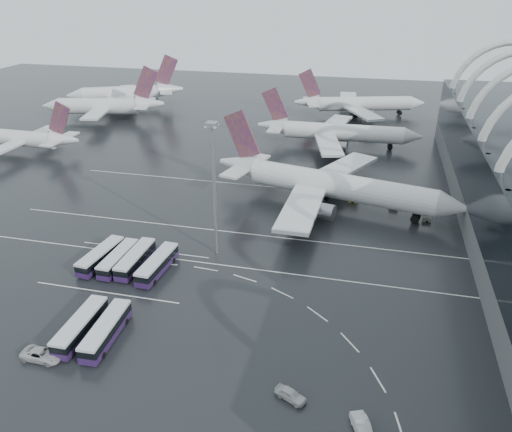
% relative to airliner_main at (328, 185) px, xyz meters
% --- Properties ---
extents(ground, '(420.00, 420.00, 0.00)m').
position_rel_airliner_main_xyz_m(ground, '(-10.22, -31.71, -5.34)').
color(ground, black).
rests_on(ground, ground).
extents(lane_marking_near, '(120.00, 0.25, 0.01)m').
position_rel_airliner_main_xyz_m(lane_marking_near, '(-10.22, -33.71, -5.34)').
color(lane_marking_near, white).
rests_on(lane_marking_near, ground).
extents(lane_marking_mid, '(120.00, 0.25, 0.01)m').
position_rel_airliner_main_xyz_m(lane_marking_mid, '(-10.22, -19.71, -5.34)').
color(lane_marking_mid, white).
rests_on(lane_marking_mid, ground).
extents(lane_marking_far, '(120.00, 0.25, 0.01)m').
position_rel_airliner_main_xyz_m(lane_marking_far, '(-10.22, 8.29, -5.34)').
color(lane_marking_far, white).
rests_on(lane_marking_far, ground).
extents(bus_bay_line_south, '(28.00, 0.25, 0.01)m').
position_rel_airliner_main_xyz_m(bus_bay_line_south, '(-34.22, -47.71, -5.34)').
color(bus_bay_line_south, white).
rests_on(bus_bay_line_south, ground).
extents(bus_bay_line_north, '(28.00, 0.25, 0.01)m').
position_rel_airliner_main_xyz_m(bus_bay_line_north, '(-34.22, -31.71, -5.34)').
color(bus_bay_line_north, white).
rests_on(bus_bay_line_north, ground).
extents(airliner_main, '(62.43, 53.93, 21.33)m').
position_rel_airliner_main_xyz_m(airliner_main, '(0.00, 0.00, 0.00)').
color(airliner_main, silver).
rests_on(airliner_main, ground).
extents(airliner_gate_b, '(53.92, 48.64, 18.77)m').
position_rel_airliner_main_xyz_m(airliner_gate_b, '(-3.08, 48.63, -0.64)').
color(airliner_gate_b, silver).
rests_on(airliner_gate_b, ground).
extents(airliner_gate_c, '(52.42, 47.68, 18.98)m').
position_rel_airliner_main_xyz_m(airliner_gate_c, '(1.87, 91.59, -0.60)').
color(airliner_gate_c, silver).
rests_on(airliner_gate_c, ground).
extents(jet_remote_west, '(39.65, 31.87, 17.36)m').
position_rel_airliner_main_xyz_m(jet_remote_west, '(-98.63, 18.52, -0.86)').
color(jet_remote_west, silver).
rests_on(jet_remote_west, ground).
extents(jet_remote_mid, '(47.95, 38.85, 20.96)m').
position_rel_airliner_main_xyz_m(jet_remote_mid, '(-93.93, 61.75, 0.07)').
color(jet_remote_mid, silver).
rests_on(jet_remote_mid, ground).
extents(jet_remote_far, '(47.26, 38.60, 21.56)m').
position_rel_airliner_main_xyz_m(jet_remote_far, '(-95.91, 84.82, 0.22)').
color(jet_remote_far, silver).
rests_on(jet_remote_far, ground).
extents(bus_row_near_a, '(3.96, 12.84, 3.11)m').
position_rel_airliner_main_xyz_m(bus_row_near_a, '(-40.09, -38.83, -3.63)').
color(bus_row_near_a, '#23133C').
rests_on(bus_row_near_a, ground).
extents(bus_row_near_b, '(3.06, 12.24, 3.00)m').
position_rel_airliner_main_xyz_m(bus_row_near_b, '(-36.28, -38.85, -3.69)').
color(bus_row_near_b, '#23133C').
rests_on(bus_row_near_b, ground).
extents(bus_row_near_c, '(3.07, 12.72, 3.13)m').
position_rel_airliner_main_xyz_m(bus_row_near_c, '(-32.93, -38.26, -3.62)').
color(bus_row_near_c, '#23133C').
rests_on(bus_row_near_c, ground).
extents(bus_row_near_d, '(3.61, 13.04, 3.18)m').
position_rel_airliner_main_xyz_m(bus_row_near_d, '(-27.97, -39.13, -3.60)').
color(bus_row_near_d, '#23133C').
rests_on(bus_row_near_d, ground).
extents(bus_row_far_b, '(3.31, 12.91, 3.16)m').
position_rel_airliner_main_xyz_m(bus_row_far_b, '(-32.03, -59.32, -3.60)').
color(bus_row_far_b, '#23133C').
rests_on(bus_row_far_b, ground).
extents(bus_row_far_c, '(3.57, 12.98, 3.16)m').
position_rel_airliner_main_xyz_m(bus_row_far_c, '(-27.61, -59.29, -3.60)').
color(bus_row_far_c, '#23133C').
rests_on(bus_row_far_c, ground).
extents(van_curve_a, '(6.20, 2.87, 1.72)m').
position_rel_airliner_main_xyz_m(van_curve_a, '(-34.73, -65.64, -4.48)').
color(van_curve_a, '#BEBEBE').
rests_on(van_curve_a, ground).
extents(van_curve_b, '(4.83, 3.51, 1.53)m').
position_rel_airliner_main_xyz_m(van_curve_b, '(2.36, -64.58, -4.58)').
color(van_curve_b, '#BEBEBE').
rests_on(van_curve_b, ground).
extents(van_curve_c, '(3.64, 5.48, 1.71)m').
position_rel_airliner_main_xyz_m(van_curve_c, '(12.02, -68.04, -4.49)').
color(van_curve_c, '#BEBEBE').
rests_on(van_curve_c, ground).
extents(floodlight_mast, '(2.09, 2.09, 27.29)m').
position_rel_airliner_main_xyz_m(floodlight_mast, '(-19.36, -29.13, 11.82)').
color(floodlight_mast, gray).
rests_on(floodlight_mast, ground).
extents(gse_cart_belly_b, '(2.10, 1.24, 1.14)m').
position_rel_airliner_main_xyz_m(gse_cart_belly_b, '(16.18, 1.68, -4.77)').
color(gse_cart_belly_b, slate).
rests_on(gse_cart_belly_b, ground).
extents(gse_cart_belly_d, '(1.91, 1.13, 1.04)m').
position_rel_airliner_main_xyz_m(gse_cart_belly_d, '(23.59, -3.81, -4.82)').
color(gse_cart_belly_d, slate).
rests_on(gse_cart_belly_d, ground).
extents(gse_cart_belly_e, '(2.29, 1.35, 1.25)m').
position_rel_airliner_main_xyz_m(gse_cart_belly_e, '(6.23, 3.35, -4.72)').
color(gse_cart_belly_e, gold).
rests_on(gse_cart_belly_e, ground).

